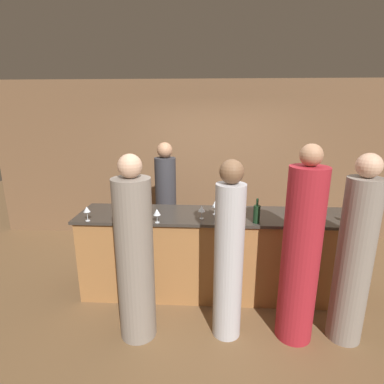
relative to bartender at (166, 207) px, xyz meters
The scene contains 16 objects.
ground_plane 1.42m from the bartender, 49.33° to the right, with size 14.00×14.00×0.00m, color brown.
back_wall 1.39m from the bartender, 55.44° to the left, with size 8.00×0.06×2.80m.
bar_counter 1.17m from the bartender, 49.33° to the right, with size 3.35×0.71×1.07m.
bartender is the anchor object (origin of this frame).
guest_0 2.60m from the bartender, 37.57° to the right, with size 0.33×0.33×1.93m.
guest_1 2.22m from the bartender, 45.88° to the right, with size 0.37×0.37×2.01m.
guest_2 1.81m from the bartender, 62.03° to the right, with size 0.29×0.29×1.86m.
guest_3 1.66m from the bartender, 92.74° to the right, with size 0.37×0.37×1.92m.
wine_bottle_0 1.64m from the bartender, 43.00° to the right, with size 0.08×0.08×0.28m.
ice_bucket 2.06m from the bartender, 18.39° to the right, with size 0.21×0.21×0.17m.
wine_glass_0 1.17m from the bartender, 50.12° to the right, with size 0.08×0.08×0.17m.
wine_glass_1 1.19m from the bartender, 60.76° to the right, with size 0.08×0.08×0.16m.
wine_glass_2 2.46m from the bartender, 25.34° to the right, with size 0.07×0.07×0.18m.
wine_glass_3 2.59m from the bartender, 25.60° to the right, with size 0.06×0.06×0.18m.
wine_glass_4 1.41m from the bartender, 122.75° to the right, with size 0.08×0.08×0.17m.
wine_glass_5 1.21m from the bartender, 86.74° to the right, with size 0.08×0.08×0.16m.
Camera 1 is at (-0.10, -3.45, 2.30)m, focal length 28.00 mm.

